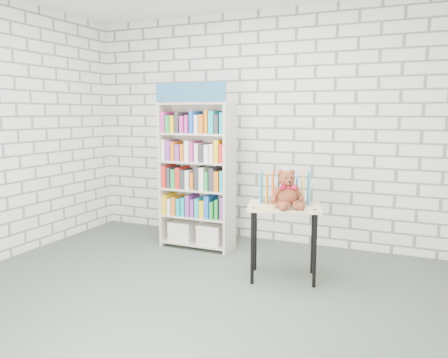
% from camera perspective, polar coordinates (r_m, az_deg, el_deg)
% --- Properties ---
extents(ground, '(4.50, 4.50, 0.00)m').
position_cam_1_polar(ground, '(3.94, -5.74, -15.16)').
color(ground, '#414C40').
rests_on(ground, ground).
extents(room_shell, '(4.52, 4.02, 2.81)m').
position_cam_1_polar(room_shell, '(3.61, -6.18, 11.75)').
color(room_shell, silver).
rests_on(room_shell, ground).
extents(bookshelf, '(0.85, 0.33, 1.91)m').
position_cam_1_polar(bookshelf, '(5.09, -3.53, 0.59)').
color(bookshelf, beige).
rests_on(bookshelf, ground).
extents(display_table, '(0.77, 0.62, 0.72)m').
position_cam_1_polar(display_table, '(4.19, 7.85, -4.73)').
color(display_table, '#DCC484').
rests_on(display_table, ground).
extents(table_books, '(0.51, 0.32, 0.28)m').
position_cam_1_polar(table_books, '(4.25, 7.93, -1.23)').
color(table_books, teal).
rests_on(table_books, display_table).
extents(teddy_bear, '(0.34, 0.33, 0.35)m').
position_cam_1_polar(teddy_bear, '(4.04, 8.22, -1.74)').
color(teddy_bear, brown).
rests_on(teddy_bear, display_table).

